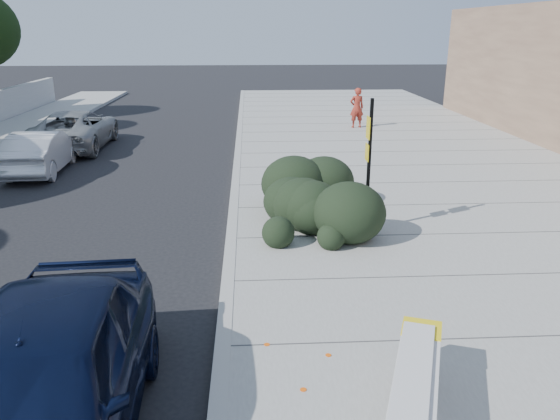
{
  "coord_description": "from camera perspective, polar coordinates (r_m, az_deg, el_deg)",
  "views": [
    {
      "loc": [
        0.41,
        -8.45,
        4.24
      ],
      "look_at": [
        0.96,
        1.23,
        1.0
      ],
      "focal_mm": 35.0,
      "sensor_mm": 36.0,
      "label": 1
    }
  ],
  "objects": [
    {
      "name": "ground",
      "position": [
        9.46,
        -5.46,
        -8.23
      ],
      "size": [
        120.0,
        120.0,
        0.0
      ],
      "primitive_type": "plane",
      "color": "black",
      "rests_on": "ground"
    },
    {
      "name": "sidewalk_near",
      "position": [
        15.01,
        17.12,
        1.52
      ],
      "size": [
        11.2,
        50.0,
        0.15
      ],
      "primitive_type": "cube",
      "color": "gray",
      "rests_on": "ground"
    },
    {
      "name": "curb_near",
      "position": [
        14.08,
        -4.78,
        1.25
      ],
      "size": [
        0.22,
        50.0,
        0.17
      ],
      "primitive_type": "cube",
      "color": "#9E9E99",
      "rests_on": "ground"
    },
    {
      "name": "bench",
      "position": [
        6.22,
        13.98,
        -16.98
      ],
      "size": [
        1.23,
        2.27,
        0.68
      ],
      "rotation": [
        0.0,
        0.0,
        -0.36
      ],
      "color": "gray",
      "rests_on": "sidewalk_near"
    },
    {
      "name": "bike_rack",
      "position": [
        11.14,
        4.92,
        -0.11
      ],
      "size": [
        0.2,
        0.61,
        0.92
      ],
      "rotation": [
        0.0,
        0.0,
        0.24
      ],
      "color": "black",
      "rests_on": "sidewalk_near"
    },
    {
      "name": "sign_post",
      "position": [
        11.34,
        9.23,
        5.37
      ],
      "size": [
        0.1,
        0.32,
        2.78
      ],
      "rotation": [
        0.0,
        0.0,
        -0.02
      ],
      "color": "black",
      "rests_on": "sidewalk_near"
    },
    {
      "name": "hedge",
      "position": [
        12.18,
        3.36,
        2.27
      ],
      "size": [
        1.97,
        3.78,
        1.4
      ],
      "primitive_type": "ellipsoid",
      "rotation": [
        0.0,
        0.0,
        -0.03
      ],
      "color": "black",
      "rests_on": "sidewalk_near"
    },
    {
      "name": "sedan_navy",
      "position": [
        6.16,
        -23.98,
        -16.84
      ],
      "size": [
        2.26,
        5.05,
        1.68
      ],
      "primitive_type": "imported",
      "rotation": [
        0.0,
        0.0,
        0.06
      ],
      "color": "black",
      "rests_on": "ground"
    },
    {
      "name": "wagon_silver",
      "position": [
        18.37,
        -23.72,
        5.62
      ],
      "size": [
        1.56,
        3.97,
        1.29
      ],
      "primitive_type": "imported",
      "rotation": [
        0.0,
        0.0,
        3.19
      ],
      "color": "silver",
      "rests_on": "ground"
    },
    {
      "name": "suv_silver",
      "position": [
        21.66,
        -20.63,
        7.89
      ],
      "size": [
        2.39,
        5.08,
        1.4
      ],
      "primitive_type": "imported",
      "rotation": [
        0.0,
        0.0,
        3.15
      ],
      "color": "gray",
      "rests_on": "ground"
    },
    {
      "name": "pedestrian",
      "position": [
        24.04,
        8.02,
        10.54
      ],
      "size": [
        0.66,
        0.48,
        1.69
      ],
      "primitive_type": "imported",
      "rotation": [
        0.0,
        0.0,
        3.26
      ],
      "color": "maroon",
      "rests_on": "sidewalk_near"
    }
  ]
}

